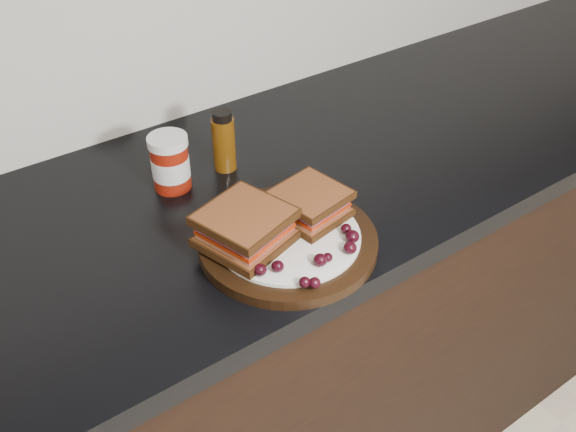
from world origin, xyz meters
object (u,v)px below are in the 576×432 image
plate (288,242)px  oil_bottle (224,140)px  sandwich_left (245,228)px  condiment_jar (170,163)px

plate → oil_bottle: oil_bottle is taller
plate → sandwich_left: (-0.06, 0.02, 0.04)m
sandwich_left → plate: bearing=-36.7°
condiment_jar → sandwich_left: bearing=-87.7°
plate → sandwich_left: sandwich_left is taller
plate → condiment_jar: bearing=106.0°
sandwich_left → condiment_jar: size_ratio=1.20×
condiment_jar → oil_bottle: size_ratio=0.88×
sandwich_left → condiment_jar: (-0.01, 0.23, -0.00)m
plate → sandwich_left: size_ratio=2.31×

